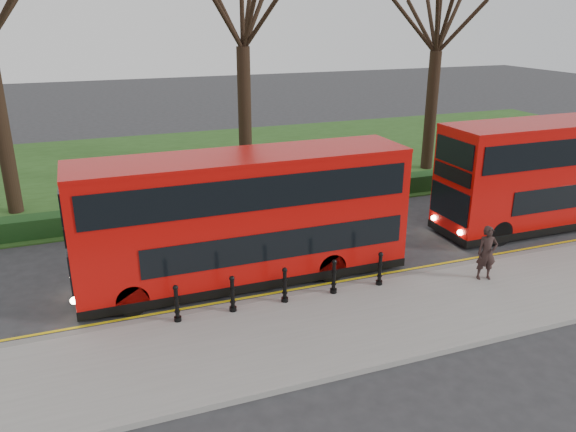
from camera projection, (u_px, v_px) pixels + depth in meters
name	position (u px, v px, depth m)	size (l,w,h in m)	color
ground	(277.00, 284.00, 17.24)	(120.00, 120.00, 0.00)	#28282B
pavement	(316.00, 331.00, 14.57)	(60.00, 4.00, 0.15)	gray
kerb	(289.00, 297.00, 16.33)	(60.00, 0.25, 0.16)	slate
grass_verge	(185.00, 166.00, 30.43)	(60.00, 18.00, 0.06)	#234416
hedge	(222.00, 205.00, 23.09)	(60.00, 0.90, 0.80)	black
yellow_line_outer	(285.00, 294.00, 16.62)	(60.00, 0.10, 0.01)	yellow
yellow_line_inner	(283.00, 291.00, 16.80)	(60.00, 0.10, 0.01)	yellow
tree_right	(440.00, 9.00, 27.27)	(7.06, 7.06, 11.04)	black
bollard_row	(285.00, 286.00, 15.74)	(6.22, 0.15, 1.00)	black
bus_lead	(244.00, 219.00, 16.89)	(10.04, 2.31, 3.99)	#B20A07
bus_rear	(563.00, 173.00, 21.56)	(10.34, 2.38, 4.11)	#B20A07
pedestrian	(487.00, 253.00, 17.01)	(0.62, 0.41, 1.70)	black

